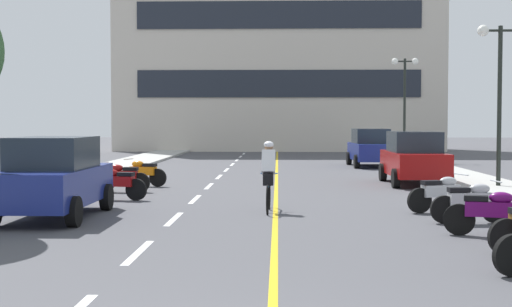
% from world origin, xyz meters
% --- Properties ---
extents(ground_plane, '(140.00, 140.00, 0.00)m').
position_xyz_m(ground_plane, '(0.00, 21.00, 0.00)').
color(ground_plane, '#47474C').
extents(curb_left, '(2.40, 72.00, 0.12)m').
position_xyz_m(curb_left, '(-7.20, 24.00, 0.06)').
color(curb_left, '#A8A8A3').
rests_on(curb_left, ground).
extents(curb_right, '(2.40, 72.00, 0.12)m').
position_xyz_m(curb_right, '(7.20, 24.00, 0.06)').
color(curb_right, '#A8A8A3').
rests_on(curb_right, ground).
extents(lane_dash_1, '(0.14, 2.20, 0.01)m').
position_xyz_m(lane_dash_1, '(-2.00, 6.00, 0.00)').
color(lane_dash_1, silver).
rests_on(lane_dash_1, ground).
extents(lane_dash_2, '(0.14, 2.20, 0.01)m').
position_xyz_m(lane_dash_2, '(-2.00, 10.00, 0.00)').
color(lane_dash_2, silver).
rests_on(lane_dash_2, ground).
extents(lane_dash_3, '(0.14, 2.20, 0.01)m').
position_xyz_m(lane_dash_3, '(-2.00, 14.00, 0.00)').
color(lane_dash_3, silver).
rests_on(lane_dash_3, ground).
extents(lane_dash_4, '(0.14, 2.20, 0.01)m').
position_xyz_m(lane_dash_4, '(-2.00, 18.00, 0.00)').
color(lane_dash_4, silver).
rests_on(lane_dash_4, ground).
extents(lane_dash_5, '(0.14, 2.20, 0.01)m').
position_xyz_m(lane_dash_5, '(-2.00, 22.00, 0.00)').
color(lane_dash_5, silver).
rests_on(lane_dash_5, ground).
extents(lane_dash_6, '(0.14, 2.20, 0.01)m').
position_xyz_m(lane_dash_6, '(-2.00, 26.00, 0.00)').
color(lane_dash_6, silver).
rests_on(lane_dash_6, ground).
extents(lane_dash_7, '(0.14, 2.20, 0.01)m').
position_xyz_m(lane_dash_7, '(-2.00, 30.00, 0.00)').
color(lane_dash_7, silver).
rests_on(lane_dash_7, ground).
extents(lane_dash_8, '(0.14, 2.20, 0.01)m').
position_xyz_m(lane_dash_8, '(-2.00, 34.00, 0.00)').
color(lane_dash_8, silver).
rests_on(lane_dash_8, ground).
extents(lane_dash_9, '(0.14, 2.20, 0.01)m').
position_xyz_m(lane_dash_9, '(-2.00, 38.00, 0.00)').
color(lane_dash_9, silver).
rests_on(lane_dash_9, ground).
extents(lane_dash_10, '(0.14, 2.20, 0.01)m').
position_xyz_m(lane_dash_10, '(-2.00, 42.00, 0.00)').
color(lane_dash_10, silver).
rests_on(lane_dash_10, ground).
extents(lane_dash_11, '(0.14, 2.20, 0.01)m').
position_xyz_m(lane_dash_11, '(-2.00, 46.00, 0.00)').
color(lane_dash_11, silver).
rests_on(lane_dash_11, ground).
extents(centre_line_yellow, '(0.12, 66.00, 0.01)m').
position_xyz_m(centre_line_yellow, '(0.25, 24.00, 0.00)').
color(centre_line_yellow, gold).
rests_on(centre_line_yellow, ground).
extents(office_building, '(23.98, 7.13, 16.19)m').
position_xyz_m(office_building, '(0.32, 48.51, 8.09)').
color(office_building, beige).
rests_on(office_building, ground).
extents(street_lamp_mid, '(1.46, 0.36, 5.11)m').
position_xyz_m(street_lamp_mid, '(7.35, 17.23, 3.86)').
color(street_lamp_mid, black).
rests_on(street_lamp_mid, curb_right).
extents(street_lamp_far, '(1.46, 0.36, 5.52)m').
position_xyz_m(street_lamp_far, '(7.24, 33.57, 4.11)').
color(street_lamp_far, black).
rests_on(street_lamp_far, curb_right).
extents(parked_car_near, '(1.93, 4.20, 1.82)m').
position_xyz_m(parked_car_near, '(-4.73, 10.14, 0.92)').
color(parked_car_near, black).
rests_on(parked_car_near, ground).
extents(parked_car_mid, '(1.93, 4.21, 1.82)m').
position_xyz_m(parked_car_mid, '(4.98, 18.92, 0.92)').
color(parked_car_mid, black).
rests_on(parked_car_mid, ground).
extents(parked_car_far, '(2.01, 4.25, 1.82)m').
position_xyz_m(parked_car_far, '(4.75, 28.62, 0.92)').
color(parked_car_far, black).
rests_on(parked_car_far, ground).
extents(motorcycle_3, '(1.67, 0.69, 0.92)m').
position_xyz_m(motorcycle_3, '(4.30, 7.80, 0.47)').
color(motorcycle_3, black).
rests_on(motorcycle_3, ground).
extents(motorcycle_4, '(1.70, 0.60, 0.92)m').
position_xyz_m(motorcycle_4, '(4.40, 9.51, 0.47)').
color(motorcycle_4, black).
rests_on(motorcycle_4, ground).
extents(motorcycle_5, '(1.65, 0.76, 0.92)m').
position_xyz_m(motorcycle_5, '(4.18, 11.34, 0.47)').
color(motorcycle_5, black).
rests_on(motorcycle_5, ground).
extents(motorcycle_6, '(1.68, 0.65, 0.92)m').
position_xyz_m(motorcycle_6, '(-4.13, 13.78, 0.47)').
color(motorcycle_6, black).
rests_on(motorcycle_6, ground).
extents(motorcycle_7, '(1.70, 0.60, 0.92)m').
position_xyz_m(motorcycle_7, '(-4.46, 15.94, 0.47)').
color(motorcycle_7, black).
rests_on(motorcycle_7, ground).
extents(motorcycle_8, '(1.65, 0.77, 0.92)m').
position_xyz_m(motorcycle_8, '(-4.22, 17.94, 0.47)').
color(motorcycle_8, black).
rests_on(motorcycle_8, ground).
extents(cyclist_rider, '(0.42, 1.77, 1.71)m').
position_xyz_m(cyclist_rider, '(0.08, 11.39, 0.89)').
color(cyclist_rider, black).
rests_on(cyclist_rider, ground).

